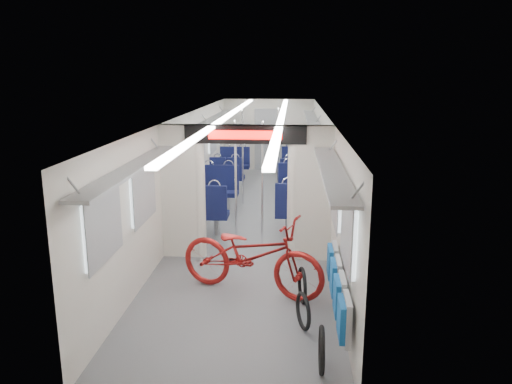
% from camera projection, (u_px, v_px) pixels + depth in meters
% --- Properties ---
extents(carriage, '(12.00, 12.02, 2.31)m').
position_uv_depth(carriage, '(254.00, 156.00, 10.06)').
color(carriage, '#515456').
rests_on(carriage, ground).
extents(bicycle, '(2.34, 1.45, 1.16)m').
position_uv_depth(bicycle, '(251.00, 255.00, 7.19)').
color(bicycle, maroon).
rests_on(bicycle, ground).
extents(flip_bench, '(0.12, 2.09, 0.49)m').
position_uv_depth(flip_bench, '(338.00, 287.00, 6.12)').
color(flip_bench, gray).
rests_on(flip_bench, carriage).
extents(bike_hoop_a, '(0.06, 0.53, 0.53)m').
position_uv_depth(bike_hoop_a, '(322.00, 352.00, 5.31)').
color(bike_hoop_a, black).
rests_on(bike_hoop_a, ground).
extents(bike_hoop_b, '(0.19, 0.48, 0.49)m').
position_uv_depth(bike_hoop_b, '(303.00, 313.00, 6.22)').
color(bike_hoop_b, black).
rests_on(bike_hoop_b, ground).
extents(bike_hoop_c, '(0.13, 0.52, 0.52)m').
position_uv_depth(bike_hoop_c, '(302.00, 287.00, 6.93)').
color(bike_hoop_c, black).
rests_on(bike_hoop_c, ground).
extents(seat_bay_near_left, '(0.95, 2.24, 1.15)m').
position_uv_depth(seat_bay_near_left, '(212.00, 196.00, 10.67)').
color(seat_bay_near_left, '#0B0F33').
rests_on(seat_bay_near_left, ground).
extents(seat_bay_near_right, '(0.96, 2.32, 1.18)m').
position_uv_depth(seat_bay_near_right, '(299.00, 194.00, 10.78)').
color(seat_bay_near_right, '#0B0F33').
rests_on(seat_bay_near_right, ground).
extents(seat_bay_far_left, '(0.90, 2.01, 1.08)m').
position_uv_depth(seat_bay_far_left, '(231.00, 167.00, 14.04)').
color(seat_bay_far_left, '#0B0F33').
rests_on(seat_bay_far_left, ground).
extents(seat_bay_far_right, '(0.93, 2.17, 1.13)m').
position_uv_depth(seat_bay_far_right, '(298.00, 169.00, 13.67)').
color(seat_bay_far_right, '#0B0F33').
rests_on(seat_bay_far_right, ground).
extents(stanchion_near_left, '(0.05, 0.05, 2.30)m').
position_uv_depth(stanchion_near_left, '(236.00, 182.00, 9.31)').
color(stanchion_near_left, silver).
rests_on(stanchion_near_left, ground).
extents(stanchion_near_right, '(0.04, 0.04, 2.30)m').
position_uv_depth(stanchion_near_right, '(262.00, 184.00, 9.11)').
color(stanchion_near_right, silver).
rests_on(stanchion_near_right, ground).
extents(stanchion_far_left, '(0.04, 0.04, 2.30)m').
position_uv_depth(stanchion_far_left, '(243.00, 157.00, 11.94)').
color(stanchion_far_left, silver).
rests_on(stanchion_far_left, ground).
extents(stanchion_far_right, '(0.04, 0.04, 2.30)m').
position_uv_depth(stanchion_far_right, '(278.00, 155.00, 12.36)').
color(stanchion_far_right, silver).
rests_on(stanchion_far_right, ground).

